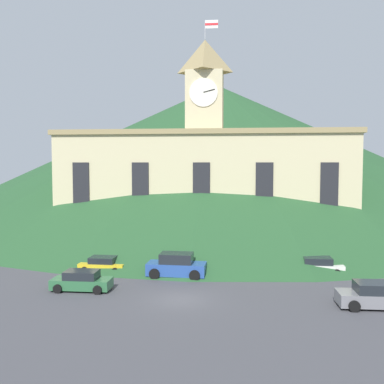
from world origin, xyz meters
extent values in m
plane|color=#424247|center=(0.00, 0.00, 0.00)|extent=(160.00, 160.00, 0.00)
cube|color=beige|center=(0.00, 23.74, 6.64)|extent=(35.67, 10.18, 13.28)
cube|color=#998456|center=(0.00, 23.74, 13.58)|extent=(36.27, 10.78, 0.60)
cube|color=beige|center=(0.00, 23.74, 17.53)|extent=(4.50, 4.50, 7.29)
pyramid|color=#998456|center=(0.00, 23.74, 23.20)|extent=(4.95, 4.95, 4.05)
cylinder|color=silver|center=(0.00, 21.43, 18.40)|extent=(3.42, 0.12, 3.42)
cube|color=black|center=(0.68, 21.36, 18.57)|extent=(1.39, 0.06, 0.43)
cylinder|color=#B2B2B7|center=(0.00, 23.74, 26.42)|extent=(0.10, 0.10, 2.40)
cube|color=white|center=(0.80, 23.74, 27.07)|extent=(1.60, 0.06, 1.00)
cube|color=red|center=(0.80, 23.70, 27.07)|extent=(1.60, 0.04, 0.28)
cube|color=#232328|center=(-14.27, 18.57, 6.38)|extent=(1.96, 0.16, 7.31)
cube|color=#232328|center=(-7.13, 18.57, 6.38)|extent=(1.96, 0.16, 7.31)
cube|color=#232328|center=(0.00, 18.57, 6.38)|extent=(1.96, 0.16, 7.31)
cube|color=#232328|center=(7.13, 18.57, 6.38)|extent=(1.96, 0.16, 7.31)
cube|color=#232328|center=(14.27, 18.57, 6.38)|extent=(1.96, 0.16, 7.31)
cube|color=red|center=(-12.95, 15.45, 1.17)|extent=(5.18, 0.12, 2.35)
cube|color=white|center=(-7.77, 15.45, 1.17)|extent=(5.18, 0.12, 2.35)
cube|color=red|center=(-2.59, 15.45, 1.17)|extent=(5.18, 0.12, 2.35)
cube|color=white|center=(2.59, 15.45, 1.17)|extent=(5.18, 0.12, 2.35)
cube|color=red|center=(7.77, 15.45, 1.17)|extent=(5.18, 0.12, 2.35)
cube|color=white|center=(12.95, 15.45, 1.17)|extent=(5.18, 0.12, 2.35)
cone|color=#234C28|center=(0.00, 59.79, 13.03)|extent=(110.17, 110.17, 26.07)
cylinder|color=black|center=(-5.48, 16.76, 2.60)|extent=(0.14, 0.14, 5.20)
cube|color=black|center=(-5.48, 16.76, 5.05)|extent=(0.90, 0.08, 0.08)
sphere|color=white|center=(-5.93, 16.76, 5.23)|extent=(0.36, 0.36, 0.36)
sphere|color=white|center=(-5.03, 16.76, 5.23)|extent=(0.36, 0.36, 0.36)
cylinder|color=black|center=(6.46, 16.76, 2.33)|extent=(0.14, 0.14, 4.66)
cube|color=black|center=(6.46, 16.76, 4.51)|extent=(0.90, 0.08, 0.08)
sphere|color=white|center=(6.01, 16.76, 4.69)|extent=(0.36, 0.36, 0.36)
sphere|color=white|center=(6.91, 16.76, 4.69)|extent=(0.36, 0.36, 0.36)
cube|color=white|center=(11.29, 8.66, 0.52)|extent=(4.51, 1.82, 0.74)
cube|color=#1E2328|center=(11.29, 8.66, 1.20)|extent=(2.48, 1.66, 0.61)
cylinder|color=black|center=(12.82, 9.55, 0.33)|extent=(0.66, 0.33, 0.66)
cylinder|color=black|center=(12.82, 7.75, 0.33)|extent=(0.66, 0.33, 0.66)
cylinder|color=black|center=(9.76, 9.57, 0.33)|extent=(0.66, 0.33, 0.66)
cylinder|color=black|center=(9.76, 7.77, 0.33)|extent=(0.66, 0.33, 0.66)
cube|color=#2D663D|center=(-7.95, 1.55, 0.54)|extent=(4.61, 1.82, 0.77)
cube|color=#1E2328|center=(-7.95, 1.55, 1.24)|extent=(2.54, 1.67, 0.63)
cylinder|color=black|center=(-9.51, 0.64, 0.34)|extent=(0.68, 0.33, 0.68)
cylinder|color=black|center=(-9.52, 2.44, 0.34)|extent=(0.68, 0.33, 0.68)
cylinder|color=black|center=(-6.39, 0.66, 0.34)|extent=(0.68, 0.33, 0.68)
cylinder|color=black|center=(-6.39, 2.46, 0.34)|extent=(0.68, 0.33, 0.68)
cube|color=#284C99|center=(-1.14, 6.21, 0.73)|extent=(5.17, 2.20, 1.04)
cube|color=#1E2328|center=(-1.14, 6.21, 1.67)|extent=(2.87, 1.95, 0.85)
cylinder|color=black|center=(-2.91, 5.28, 0.46)|extent=(0.94, 0.40, 0.92)
cylinder|color=black|center=(-2.83, 7.28, 0.46)|extent=(0.94, 0.40, 0.92)
cylinder|color=black|center=(0.56, 5.15, 0.46)|extent=(0.94, 0.40, 0.92)
cylinder|color=black|center=(0.64, 7.15, 0.46)|extent=(0.94, 0.40, 0.92)
cube|color=slate|center=(13.68, -0.23, 0.61)|extent=(5.34, 2.10, 0.87)
cube|color=#1E2328|center=(13.68, -0.23, 1.40)|extent=(2.95, 1.89, 0.71)
cylinder|color=black|center=(11.86, 0.74, 0.39)|extent=(0.78, 0.37, 0.77)
cylinder|color=black|center=(11.90, -1.26, 0.39)|extent=(0.78, 0.37, 0.77)
cube|color=yellow|center=(-8.13, 7.44, 0.47)|extent=(4.24, 1.90, 0.67)
cube|color=#1E2328|center=(-8.13, 7.44, 1.08)|extent=(2.35, 1.71, 0.55)
cylinder|color=black|center=(-9.58, 6.58, 0.30)|extent=(0.60, 0.34, 0.59)
cylinder|color=black|center=(-9.54, 8.38, 0.30)|extent=(0.60, 0.34, 0.59)
cylinder|color=black|center=(-6.73, 6.51, 0.30)|extent=(0.60, 0.34, 0.59)
cylinder|color=black|center=(-6.68, 8.31, 0.30)|extent=(0.60, 0.34, 0.59)
cylinder|color=olive|center=(-8.59, 13.90, 0.43)|extent=(0.19, 0.19, 0.85)
cylinder|color=olive|center=(-8.82, 13.81, 0.43)|extent=(0.19, 0.19, 0.85)
cylinder|color=olive|center=(-8.70, 13.85, 1.19)|extent=(0.51, 0.51, 0.67)
sphere|color=beige|center=(-8.70, 13.85, 1.67)|extent=(0.28, 0.28, 0.28)
camera|label=1|loc=(4.06, -30.17, 9.86)|focal=40.00mm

